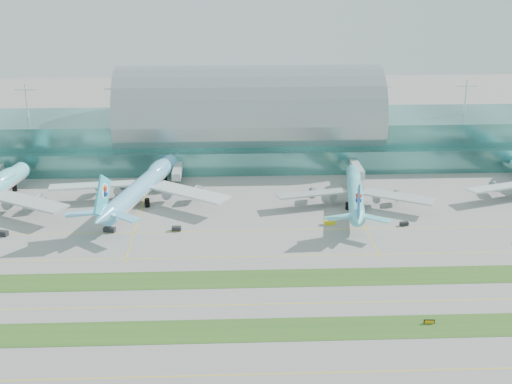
{
  "coord_description": "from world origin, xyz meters",
  "views": [
    {
      "loc": [
        -10.67,
        -189.72,
        93.87
      ],
      "look_at": [
        0.0,
        55.0,
        9.0
      ],
      "focal_mm": 50.0,
      "sensor_mm": 36.0,
      "label": 1
    }
  ],
  "objects_px": {
    "terminal": "(249,129)",
    "taxiway_sign_east": "(429,322)",
    "airliner_b": "(143,185)",
    "airliner_c": "(355,192)"
  },
  "relations": [
    {
      "from": "terminal",
      "to": "taxiway_sign_east",
      "type": "distance_m",
      "value": 161.58
    },
    {
      "from": "terminal",
      "to": "taxiway_sign_east",
      "type": "height_order",
      "value": "terminal"
    },
    {
      "from": "airliner_b",
      "to": "airliner_c",
      "type": "xyz_separation_m",
      "value": [
        80.75,
        -8.04,
        -1.22
      ]
    },
    {
      "from": "airliner_b",
      "to": "terminal",
      "type": "bearing_deg",
      "value": 68.0
    },
    {
      "from": "terminal",
      "to": "airliner_b",
      "type": "bearing_deg",
      "value": -126.6
    },
    {
      "from": "airliner_c",
      "to": "taxiway_sign_east",
      "type": "relative_size",
      "value": 23.48
    },
    {
      "from": "terminal",
      "to": "airliner_c",
      "type": "bearing_deg",
      "value": -60.06
    },
    {
      "from": "airliner_c",
      "to": "taxiway_sign_east",
      "type": "height_order",
      "value": "airliner_c"
    },
    {
      "from": "airliner_b",
      "to": "airliner_c",
      "type": "relative_size",
      "value": 1.19
    },
    {
      "from": "terminal",
      "to": "airliner_c",
      "type": "xyz_separation_m",
      "value": [
        37.88,
        -65.77,
        -8.44
      ]
    }
  ]
}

